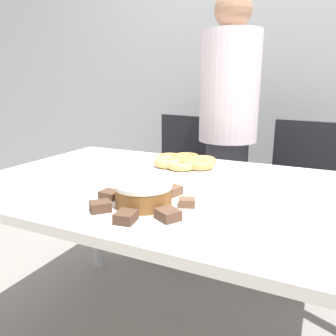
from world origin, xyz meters
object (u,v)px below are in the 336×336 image
object	(u,v)px
office_chair_right	(297,204)
plate_cake	(144,207)
office_chair_left	(173,186)
frosted_cake	(144,194)
napkin	(60,166)
person_standing	(228,130)
plate_donuts	(184,167)

from	to	relation	value
office_chair_right	plate_cake	size ratio (longest dim) A/B	2.57
office_chair_left	frosted_cake	size ratio (longest dim) A/B	5.24
office_chair_left	plate_cake	xyz separation A→B (m)	(0.43, -1.15, 0.32)
office_chair_right	plate_cake	distance (m)	1.24
office_chair_left	napkin	distance (m)	0.95
person_standing	frosted_cake	distance (m)	1.07
person_standing	office_chair_left	world-z (taller)	person_standing
person_standing	plate_donuts	distance (m)	0.59
plate_cake	plate_donuts	distance (m)	0.50
office_chair_right	napkin	size ratio (longest dim) A/B	5.10
plate_donuts	office_chair_left	bearing A→B (deg)	118.44
frosted_cake	person_standing	bearing A→B (deg)	92.75
office_chair_left	office_chair_right	distance (m)	0.79
person_standing	frosted_cake	world-z (taller)	person_standing
person_standing	office_chair_left	bearing A→B (deg)	168.53
frosted_cake	napkin	distance (m)	0.63
office_chair_right	person_standing	bearing A→B (deg)	-159.98
plate_donuts	plate_cake	bearing A→B (deg)	-80.95
plate_cake	napkin	bearing A→B (deg)	154.85
plate_donuts	napkin	bearing A→B (deg)	-155.69
plate_cake	napkin	world-z (taller)	plate_cake
person_standing	napkin	bearing A→B (deg)	-122.95
office_chair_left	napkin	bearing A→B (deg)	-87.15
person_standing	plate_cake	size ratio (longest dim) A/B	4.61
person_standing	office_chair_right	xyz separation A→B (m)	(0.40, 0.08, -0.41)
person_standing	napkin	xyz separation A→B (m)	(-0.52, -0.80, -0.09)
office_chair_right	napkin	distance (m)	1.32
person_standing	napkin	world-z (taller)	person_standing
plate_cake	person_standing	bearing A→B (deg)	92.75
plate_cake	frosted_cake	bearing A→B (deg)	180.00
office_chair_left	frosted_cake	distance (m)	1.28
office_chair_left	napkin	xyz separation A→B (m)	(-0.14, -0.88, 0.32)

